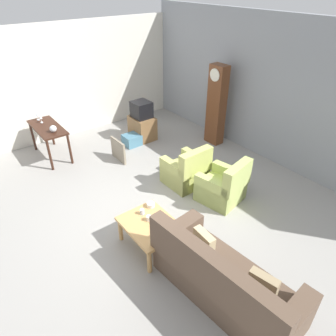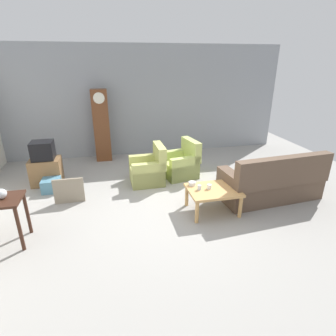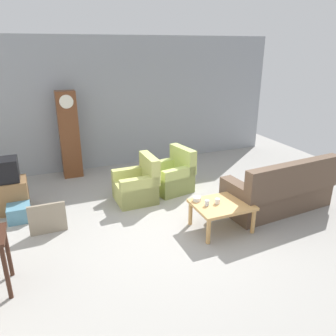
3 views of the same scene
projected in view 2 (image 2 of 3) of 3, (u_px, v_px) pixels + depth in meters
The scene contains 15 objects.
ground_plane at pixel (175, 206), 5.50m from camera, with size 10.40×10.40×0.00m, color #999691.
garage_door_wall at pixel (147, 101), 8.17m from camera, with size 8.40×0.16×3.20m, color gray.
couch_floral at pixel (272, 183), 5.67m from camera, with size 2.16×1.05×1.04m.
armchair_olive_near at pixel (149, 170), 6.46m from camera, with size 0.80×0.77×0.92m.
armchair_olive_far at pixel (181, 165), 6.83m from camera, with size 0.92×0.90×0.92m.
coffee_table_wood at pixel (213, 192), 5.17m from camera, with size 0.96×0.76×0.48m.
grandfather_clock at pixel (102, 126), 7.67m from camera, with size 0.44×0.30×2.03m.
tv_stand_cabinet at pixel (46, 171), 6.40m from camera, with size 0.68×0.52×0.62m, color brown.
tv_crt at pixel (43, 150), 6.21m from camera, with size 0.48×0.44×0.42m, color black.
framed_picture_leaning at pixel (69, 191), 5.55m from camera, with size 0.60×0.05×0.53m, color gray.
storage_box_blue at pixel (51, 185), 6.10m from camera, with size 0.39×0.42×0.29m, color teal.
glass_dome_cloche at pixel (1, 194), 4.10m from camera, with size 0.16×0.16×0.16m, color silver.
cup_white_porcelain at pixel (209, 187), 5.14m from camera, with size 0.09×0.09×0.09m, color white.
cup_blue_rimmed at pixel (199, 187), 5.10m from camera, with size 0.07×0.07×0.09m, color silver.
bowl_white_stacked at pixel (192, 183), 5.29m from camera, with size 0.14×0.14×0.07m, color white.
Camera 2 is at (-1.20, -4.67, 2.76)m, focal length 29.00 mm.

